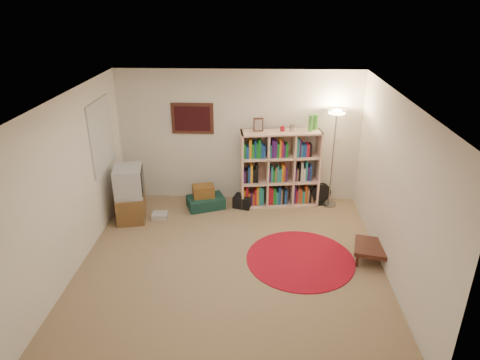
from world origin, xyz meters
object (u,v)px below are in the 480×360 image
at_px(floor_lamp, 336,127).
at_px(suitcase, 206,202).
at_px(floor_fan, 321,194).
at_px(tv_stand, 130,194).
at_px(side_table, 374,248).
at_px(bookshelf, 279,170).

distance_m(floor_lamp, suitcase, 2.75).
xyz_separation_m(floor_lamp, floor_fan, (-0.16, 0.02, -1.33)).
relative_size(floor_lamp, floor_fan, 4.33).
distance_m(tv_stand, side_table, 4.17).
height_order(floor_lamp, tv_stand, floor_lamp).
bearing_deg(floor_fan, floor_lamp, -19.01).
distance_m(bookshelf, tv_stand, 2.73).
xyz_separation_m(tv_stand, side_table, (4.00, -1.15, -0.26)).
relative_size(tv_stand, suitcase, 1.26).
height_order(floor_fan, tv_stand, tv_stand).
bearing_deg(floor_fan, side_table, -86.28).
xyz_separation_m(floor_lamp, suitcase, (-2.33, -0.22, -1.44)).
relative_size(suitcase, side_table, 1.17).
height_order(bookshelf, floor_fan, bookshelf).
relative_size(floor_fan, suitcase, 0.55).
height_order(bookshelf, floor_lamp, floor_lamp).
bearing_deg(floor_lamp, bookshelf, 179.37).
distance_m(bookshelf, floor_lamp, 1.29).
height_order(bookshelf, suitcase, bookshelf).
xyz_separation_m(tv_stand, suitcase, (1.27, 0.47, -0.36)).
height_order(floor_lamp, suitcase, floor_lamp).
bearing_deg(floor_lamp, tv_stand, -169.22).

